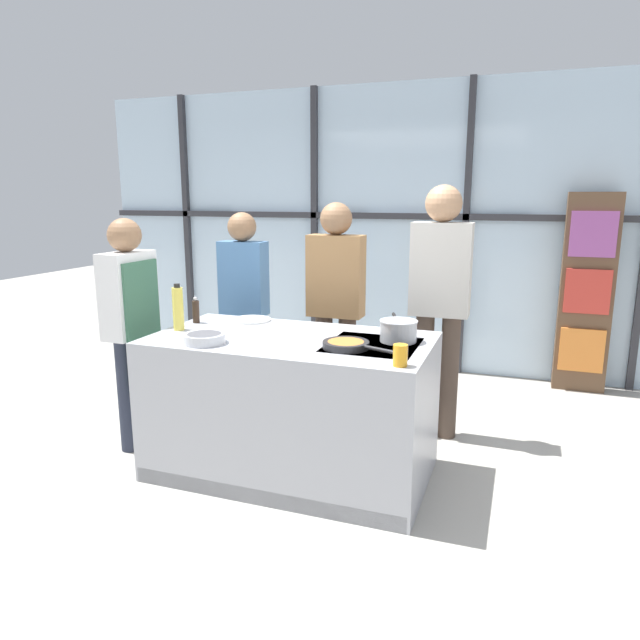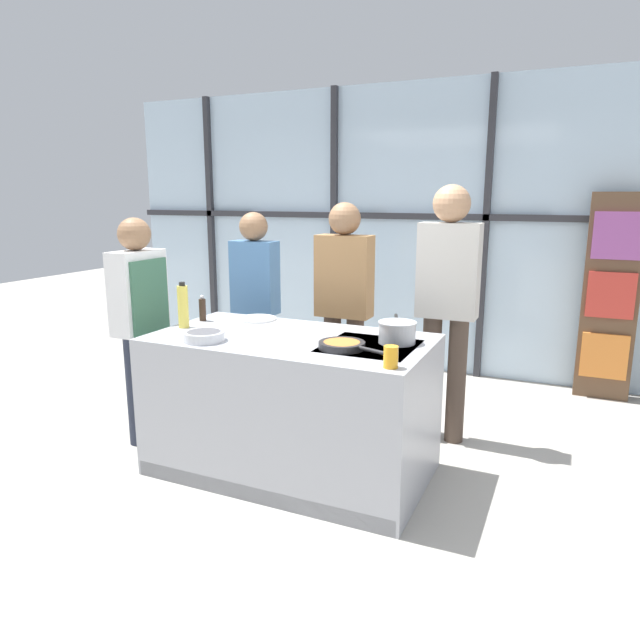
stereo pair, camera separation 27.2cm
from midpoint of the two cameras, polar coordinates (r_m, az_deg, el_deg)
The scene contains 15 objects.
ground_plane at distance 3.82m, azimuth -4.90°, elevation -14.77°, with size 18.00×18.00×0.00m, color #ADA89E.
back_window_wall at distance 5.81m, azimuth 5.43°, elevation 8.99°, with size 6.40×0.10×2.80m.
bookshelf at distance 5.52m, azimuth 23.82°, elevation 2.41°, with size 0.44×0.19×1.77m.
demo_island at distance 3.64m, azimuth -5.02°, elevation -8.56°, with size 1.71×0.93×0.89m.
chef at distance 4.13m, azimuth -20.11°, elevation -0.04°, with size 0.22×0.41×1.59m.
spectator_far_left at distance 4.61m, azimuth -9.29°, elevation 2.16°, with size 0.38×0.23×1.61m.
spectator_center_left at distance 4.29m, azimuth -0.24°, elevation 2.05°, with size 0.41×0.24×1.69m.
spectator_center_right at distance 4.08m, azimuth 10.02°, elevation 2.53°, with size 0.41×0.25×1.81m.
frying_pan at distance 3.24m, azimuth 0.31°, elevation -2.50°, with size 0.46×0.27×0.04m.
saucepan at distance 3.40m, azimuth 5.59°, elevation -1.04°, with size 0.23×0.41×0.13m.
white_plate at distance 4.00m, azimuth -8.84°, elevation 0.01°, with size 0.27×0.27×0.01m, color white.
mixing_bowl at distance 3.44m, azimuth -13.73°, elevation -1.78°, with size 0.25×0.25×0.06m.
oil_bottle at distance 3.80m, azimuth -16.02°, elevation 1.12°, with size 0.07×0.07×0.30m.
pepper_grinder at distance 4.00m, azimuth -14.23°, elevation 0.87°, with size 0.05×0.05×0.18m.
juice_glass_near at distance 2.91m, azimuth 5.40°, elevation -3.56°, with size 0.08×0.08×0.11m, color orange.
Camera 1 is at (1.32, -3.13, 1.74)m, focal length 32.00 mm.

